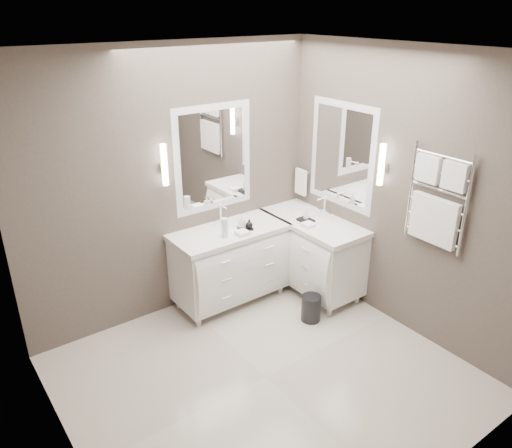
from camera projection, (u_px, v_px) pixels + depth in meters
floor at (266, 377)px, 4.36m from camera, size 3.20×3.00×0.01m
ceiling at (269, 51)px, 3.27m from camera, size 3.20×3.00×0.01m
wall_back at (175, 185)px, 4.92m from camera, size 3.20×0.01×2.70m
wall_front at (436, 334)px, 2.70m from camera, size 3.20×0.01×2.70m
wall_left at (52, 307)px, 2.94m from camera, size 0.01×3.00×2.70m
wall_right at (403, 194)px, 4.68m from camera, size 0.01×3.00×2.70m
vanity_back at (230, 260)px, 5.31m from camera, size 1.24×0.59×0.97m
vanity_right at (312, 250)px, 5.54m from camera, size 0.59×1.24×0.97m
mirror_back at (214, 158)px, 5.07m from camera, size 0.90×0.02×1.10m
mirror_right at (342, 155)px, 5.18m from camera, size 0.02×0.90×1.10m
sconce_back at (165, 166)px, 4.70m from camera, size 0.06×0.06×0.40m
sconce_right at (381, 165)px, 4.70m from camera, size 0.06×0.06×0.40m
towel_bar_corner at (301, 181)px, 5.74m from camera, size 0.03×0.22×0.30m
towel_ladder at (436, 204)px, 4.34m from camera, size 0.06×0.58×0.90m
waste_bin at (311, 308)px, 5.10m from camera, size 0.22×0.22×0.28m
amenity_tray_back at (245, 228)px, 5.16m from camera, size 0.17×0.15×0.02m
amenity_tray_right at (306, 220)px, 5.35m from camera, size 0.13×0.17×0.03m
water_bottle at (225, 228)px, 4.96m from camera, size 0.07×0.07×0.20m
soap_bottle_a at (242, 222)px, 5.12m from camera, size 0.06×0.06×0.13m
soap_bottle_b at (249, 224)px, 5.13m from camera, size 0.10×0.10×0.09m
soap_bottle_c at (306, 213)px, 5.31m from camera, size 0.07×0.07×0.14m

